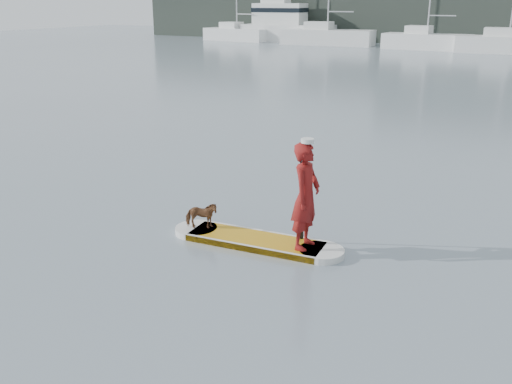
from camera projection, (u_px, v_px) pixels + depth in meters
The scene contains 11 objects.
ground at pixel (422, 293), 8.67m from camera, with size 140.00×140.00×0.00m, color slate.
paddleboard at pixel (256, 241), 10.38m from camera, with size 3.29×1.01×0.12m.
paddler at pixel (306, 196), 9.70m from camera, with size 0.68×0.45×1.87m, color maroon.
white_cap at pixel (308, 141), 9.39m from camera, with size 0.22×0.22×0.07m, color silver.
dog at pixel (201, 215), 10.72m from camera, with size 0.28×0.61×0.52m, color #57311D.
paddle at pixel (301, 204), 10.11m from camera, with size 0.10×0.30×2.00m.
sailboat_a at pixel (236, 33), 60.70m from camera, with size 7.71×3.24×10.86m.
sailboat_b at pixel (327, 35), 55.05m from camera, with size 9.05×3.29×13.20m.
sailboat_c at pixel (426, 40), 50.12m from camera, with size 7.59×2.79×10.76m.
sailboat_d at pixel (507, 43), 46.58m from camera, with size 8.23×3.02×11.92m.
motor_yacht_b at pixel (284, 24), 59.23m from camera, with size 9.74×3.82×6.31m.
Camera 1 is at (1.52, -7.98, 4.24)m, focal length 40.00 mm.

